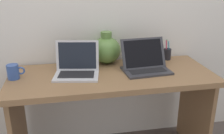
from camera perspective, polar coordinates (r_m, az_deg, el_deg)
name	(u,v)px	position (r m, az deg, el deg)	size (l,w,h in m)	color
back_wall	(104,4)	(2.08, -1.81, 13.85)	(4.40, 0.04, 2.40)	silver
desk	(112,93)	(1.93, 0.00, -5.88)	(1.47, 0.60, 0.74)	olive
laptop_left	(77,66)	(1.85, -7.77, 0.24)	(0.34, 0.28, 0.23)	silver
laptop_right	(145,62)	(1.92, 7.30, 1.03)	(0.35, 0.26, 0.23)	#333338
green_vase	(106,50)	(2.05, -1.26, 3.86)	(0.23, 0.23, 0.26)	#5B843D
coffee_mug	(13,72)	(1.88, -21.00, -0.99)	(0.12, 0.08, 0.10)	#335199
pen_cup	(167,54)	(2.20, 12.14, 2.89)	(0.06, 0.06, 0.17)	black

